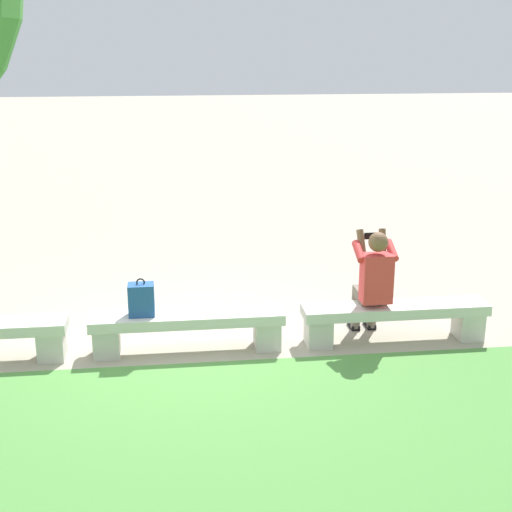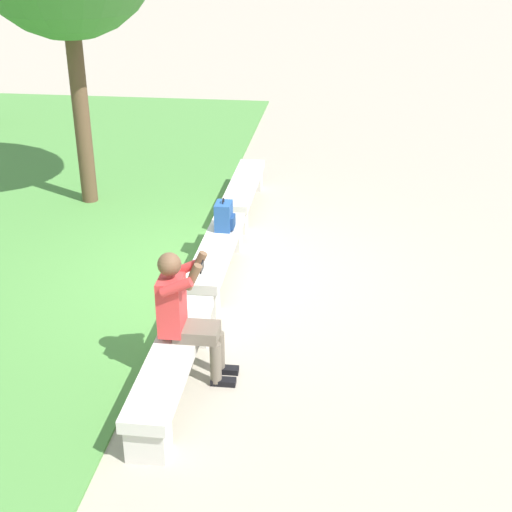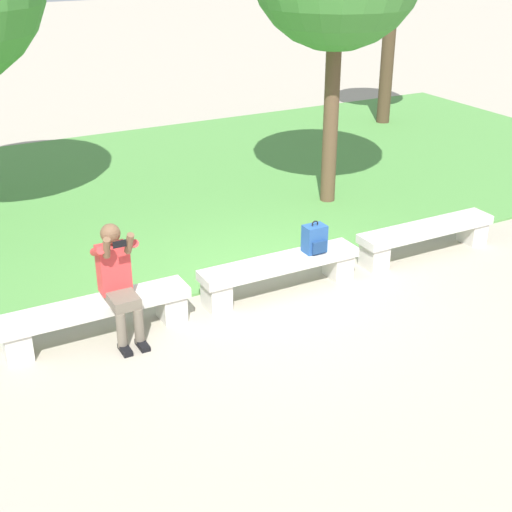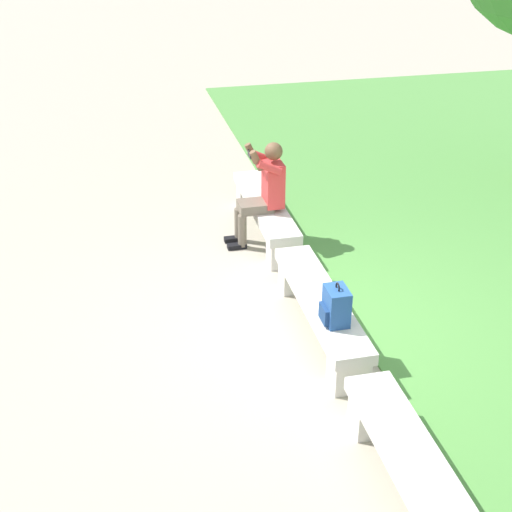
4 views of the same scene
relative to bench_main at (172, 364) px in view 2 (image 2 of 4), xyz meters
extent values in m
plane|color=#A89E8C|center=(2.37, 0.00, -0.30)|extent=(80.00, 80.00, 0.00)
cube|color=beige|center=(0.00, 0.00, 0.09)|extent=(2.14, 0.40, 0.12)
cube|color=beige|center=(-0.89, 0.00, -0.14)|extent=(0.28, 0.34, 0.33)
cube|color=beige|center=(0.89, 0.00, -0.14)|extent=(0.28, 0.34, 0.33)
cube|color=beige|center=(2.37, 0.00, 0.09)|extent=(2.14, 0.40, 0.12)
cube|color=beige|center=(1.48, 0.00, -0.14)|extent=(0.28, 0.34, 0.33)
cube|color=beige|center=(3.26, 0.00, -0.14)|extent=(0.28, 0.34, 0.33)
cube|color=beige|center=(4.74, 0.00, 0.09)|extent=(2.14, 0.40, 0.12)
cube|color=beige|center=(3.85, 0.00, -0.14)|extent=(0.28, 0.34, 0.33)
cube|color=beige|center=(5.63, 0.00, -0.14)|extent=(0.28, 0.34, 0.33)
cube|color=black|center=(0.16, -0.45, -0.27)|extent=(0.10, 0.24, 0.06)
cylinder|color=#6B6051|center=(0.16, -0.38, -0.06)|extent=(0.11, 0.11, 0.42)
cube|color=black|center=(0.36, -0.45, -0.27)|extent=(0.10, 0.24, 0.06)
cylinder|color=#6B6051|center=(0.36, -0.38, -0.06)|extent=(0.11, 0.11, 0.42)
cube|color=#6B6051|center=(0.26, -0.19, 0.21)|extent=(0.31, 0.42, 0.12)
cube|color=#D83838|center=(0.25, 0.04, 0.49)|extent=(0.34, 0.22, 0.56)
sphere|color=brown|center=(0.25, 0.04, 0.91)|extent=(0.22, 0.22, 0.22)
cylinder|color=#D83838|center=(0.06, -0.06, 0.78)|extent=(0.09, 0.31, 0.21)
cylinder|color=brown|center=(0.13, -0.20, 0.86)|extent=(0.10, 0.19, 0.27)
cylinder|color=#D83838|center=(0.44, -0.06, 0.78)|extent=(0.09, 0.31, 0.21)
cylinder|color=brown|center=(0.38, -0.20, 0.86)|extent=(0.10, 0.19, 0.27)
cube|color=black|center=(0.26, -0.26, 0.90)|extent=(0.15, 0.01, 0.08)
cube|color=#234C8C|center=(2.87, -0.01, 0.33)|extent=(0.28, 0.20, 0.36)
cube|color=navy|center=(2.87, -0.12, 0.25)|extent=(0.20, 0.06, 0.16)
torus|color=black|center=(2.87, -0.01, 0.53)|extent=(0.10, 0.02, 0.10)
cylinder|color=brown|center=(4.71, 2.44, 1.20)|extent=(0.24, 0.24, 3.01)
camera|label=1|loc=(2.50, 7.38, 3.02)|focal=50.00mm
camera|label=2|loc=(-5.42, -1.47, 3.74)|focal=50.00mm
camera|label=3|loc=(-1.72, -6.97, 3.93)|focal=50.00mm
camera|label=4|loc=(8.15, -1.99, 3.88)|focal=50.00mm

